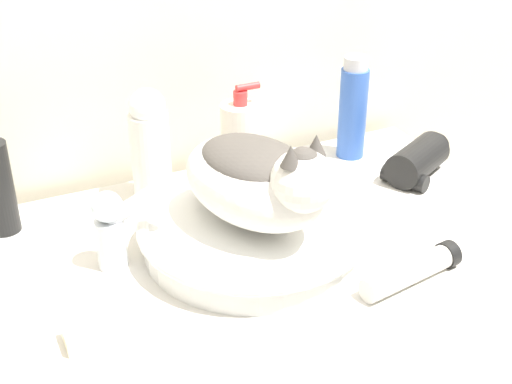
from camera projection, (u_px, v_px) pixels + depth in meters
name	position (u px, v px, depth m)	size (l,w,h in m)	color
sink_basin	(253.00, 232.00, 1.09)	(0.36, 0.36, 0.06)	silver
cat	(258.00, 178.00, 1.04)	(0.25, 0.28, 0.16)	silver
faucet	(116.00, 224.00, 1.03)	(0.12, 0.06, 0.14)	silver
shampoo_bottle_tall	(353.00, 109.00, 1.35)	(0.05, 0.05, 0.20)	#335BB7
lotion_bottle_white	(150.00, 146.00, 1.20)	(0.07, 0.07, 0.20)	white
soap_pump_bottle	(241.00, 141.00, 1.27)	(0.07, 0.07, 0.18)	silver
cream_tube	(412.00, 271.00, 1.02)	(0.18, 0.07, 0.04)	silver
hair_dryer	(417.00, 161.00, 1.30)	(0.16, 0.13, 0.07)	black
soap_bar	(90.00, 334.00, 0.91)	(0.07, 0.05, 0.02)	beige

